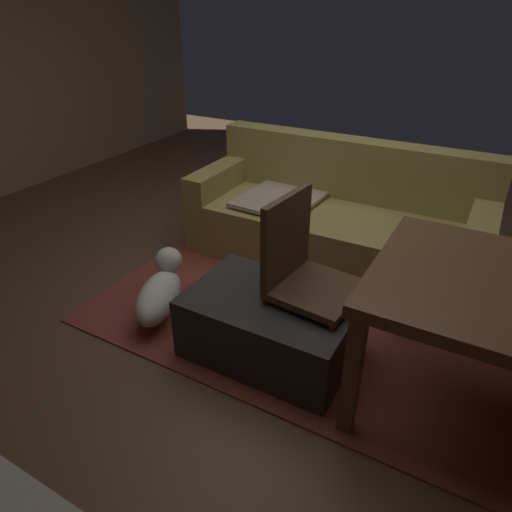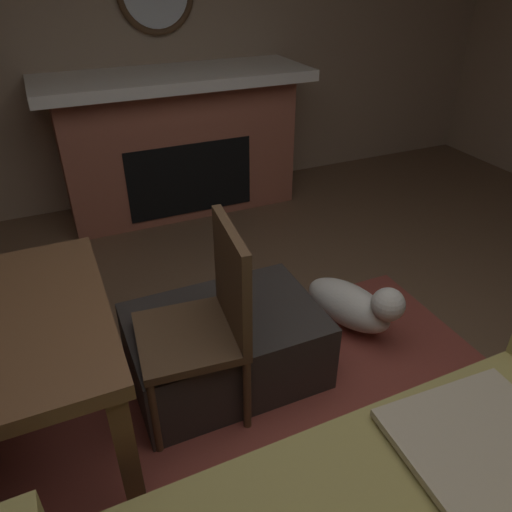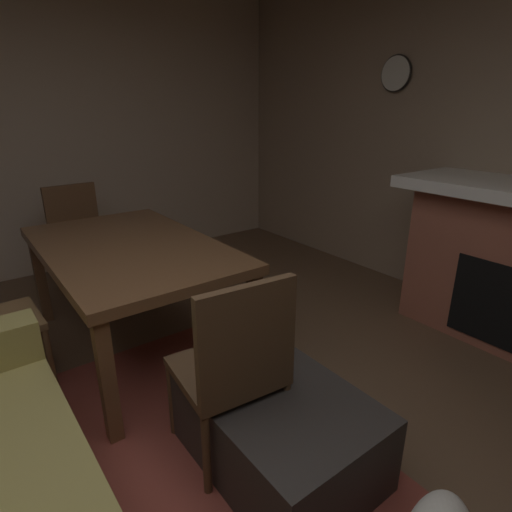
{
  "view_description": "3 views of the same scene",
  "coord_description": "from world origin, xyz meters",
  "views": [
    {
      "loc": [
        1.12,
        -2.5,
        1.81
      ],
      "look_at": [
        0.11,
        -0.72,
        0.65
      ],
      "focal_mm": 32.18,
      "sensor_mm": 36.0,
      "label": 1
    },
    {
      "loc": [
        0.78,
        1.05,
        1.84
      ],
      "look_at": [
        0.08,
        -0.53,
        0.77
      ],
      "focal_mm": 34.3,
      "sensor_mm": 36.0,
      "label": 2
    },
    {
      "loc": [
        -0.96,
        0.3,
        1.56
      ],
      "look_at": [
        0.26,
        -0.62,
        1.01
      ],
      "focal_mm": 28.78,
      "sensor_mm": 36.0,
      "label": 3
    }
  ],
  "objects": [
    {
      "name": "area_rug",
      "position": [
        0.18,
        -0.08,
        0.01
      ],
      "size": [
        2.6,
        2.0,
        0.01
      ],
      "primitive_type": "cube",
      "color": "brown",
      "rests_on": "ground"
    },
    {
      "name": "wall_back_fireplace_side",
      "position": [
        0.0,
        -3.05,
        1.37
      ],
      "size": [
        7.24,
        0.12,
        2.74
      ],
      "primitive_type": "cube",
      "color": "#9E846B",
      "rests_on": "ground"
    },
    {
      "name": "small_dog",
      "position": [
        -0.59,
        -0.7,
        0.19
      ],
      "size": [
        0.41,
        0.6,
        0.34
      ],
      "color": "silver",
      "rests_on": "ground"
    },
    {
      "name": "tv_remote",
      "position": [
        0.34,
        -0.67,
        0.39
      ],
      "size": [
        0.09,
        0.17,
        0.02
      ],
      "primitive_type": "cube",
      "rotation": [
        0.0,
        0.0,
        -0.27
      ],
      "color": "black",
      "rests_on": "ottoman_coffee_table"
    },
    {
      "name": "floor",
      "position": [
        0.0,
        0.0,
        0.0
      ],
      "size": [
        8.21,
        8.21,
        0.0
      ],
      "primitive_type": "plane",
      "color": "brown"
    },
    {
      "name": "fireplace",
      "position": [
        -0.19,
        -2.67,
        0.56
      ],
      "size": [
        2.03,
        0.76,
        1.1
      ],
      "color": "#9E5642",
      "rests_on": "ground"
    },
    {
      "name": "dining_chair_west",
      "position": [
        0.3,
        -0.54,
        0.52
      ],
      "size": [
        0.48,
        0.48,
        0.93
      ],
      "color": "#513823",
      "rests_on": "ground"
    },
    {
      "name": "ottoman_coffee_table",
      "position": [
        0.18,
        -0.67,
        0.19
      ],
      "size": [
        0.91,
        0.62,
        0.38
      ],
      "primitive_type": "cube",
      "color": "#2D2826",
      "rests_on": "ground"
    }
  ]
}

